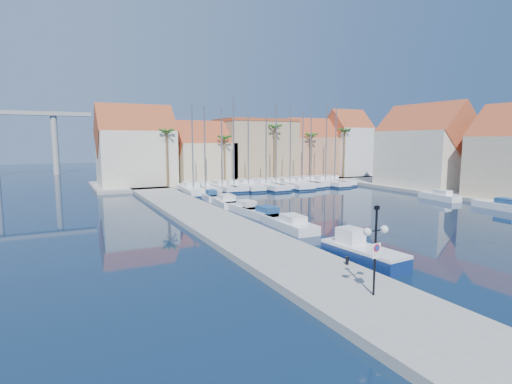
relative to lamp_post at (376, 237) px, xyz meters
The scene contains 37 objects.
ground 12.22m from the lamp_post, 42.83° to the left, with size 260.00×260.00×0.00m, color black.
quay_west 21.71m from the lamp_post, 91.07° to the left, with size 6.00×77.00×0.50m, color gray.
shore_north 59.07m from the lamp_post, 71.62° to the left, with size 54.00×16.00×0.50m, color gray.
shore_east 46.76m from the lamp_post, 29.50° to the left, with size 12.00×60.00×0.50m, color gray.
lamp_post is the anchor object (origin of this frame).
bollard 5.54m from the lamp_post, 65.70° to the left, with size 0.20×0.20×0.50m, color black.
fishing_boat 7.45m from the lamp_post, 53.39° to the left, with size 2.56×6.26×2.14m.
motorboat_west_0 17.32m from the lamp_post, 72.42° to the left, with size 2.41×7.01×1.40m.
motorboat_west_1 22.28m from the lamp_post, 76.12° to the left, with size 2.54×6.78×1.40m.
motorboat_west_2 26.47m from the lamp_post, 78.93° to the left, with size 2.45×6.39×1.40m.
motorboat_west_3 31.89m from the lamp_post, 80.99° to the left, with size 2.97×7.44×1.40m.
motorboat_west_4 36.67m from the lamp_post, 82.34° to the left, with size 2.18×5.37×1.40m.
motorboat_east_0 35.51m from the lamp_post, 22.93° to the left, with size 2.45×6.51×1.40m.
motorboat_east_1 39.59m from the lamp_post, 34.36° to the left, with size 2.21×5.83×1.40m.
sailboat_0 44.19m from the lamp_post, 83.81° to the left, with size 3.91×11.61×13.10m.
sailboat_1 44.92m from the lamp_post, 81.26° to the left, with size 2.79×8.45×13.15m.
sailboat_2 45.65m from the lamp_post, 77.71° to the left, with size 2.76×8.54×12.94m.
sailboat_3 46.05m from the lamp_post, 75.19° to the left, with size 2.85×8.61×14.71m.
sailboat_4 46.67m from the lamp_post, 72.24° to the left, with size 3.07×9.80×12.07m.
sailboat_5 47.16m from the lamp_post, 68.74° to the left, with size 3.66×11.68×11.78m.
sailboat_6 48.25m from the lamp_post, 66.50° to the left, with size 3.08×9.69×14.03m.
sailboat_7 49.01m from the lamp_post, 63.68° to the left, with size 3.15×11.85×13.64m.
sailboat_8 50.34m from the lamp_post, 61.12° to the left, with size 3.38×10.08×12.91m.
sailboat_9 51.86m from the lamp_post, 59.34° to the left, with size 3.25×10.03×13.67m.
sailboat_10 52.60m from the lamp_post, 56.51° to the left, with size 3.81×11.73×14.42m.
sailboat_11 54.40m from the lamp_post, 54.59° to the left, with size 2.77×10.34×14.97m.
building_0 55.08m from the lamp_post, 91.46° to the left, with size 12.30×9.00×13.50m.
building_1 56.01m from the lamp_post, 79.09° to the left, with size 10.30×8.00×11.00m.
building_2 60.06m from the lamp_post, 68.90° to the left, with size 14.20×10.20×11.50m.
building_3 64.47m from the lamp_post, 58.57° to the left, with size 10.30×8.00×12.00m.
building_4 68.85m from the lamp_post, 51.72° to the left, with size 8.30×8.00×14.00m.
building_6 51.77m from the lamp_post, 38.22° to the left, with size 9.00×14.30×13.50m.
palm_0 50.36m from the lamp_post, 87.02° to the left, with size 2.60×2.60×10.15m.
palm_1 51.75m from the lamp_post, 75.85° to the left, with size 2.60×2.60×9.15m.
palm_2 55.24m from the lamp_post, 65.67° to the left, with size 2.60×2.60×11.15m.
palm_3 58.82m from the lamp_post, 58.52° to the left, with size 2.60×2.60×9.65m.
palm_4 63.44m from the lamp_post, 52.32° to the left, with size 2.60×2.60×10.65m.
Camera 1 is at (-22.24, -22.17, 8.10)m, focal length 28.00 mm.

